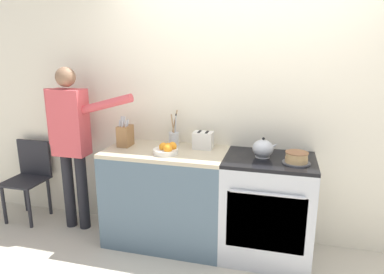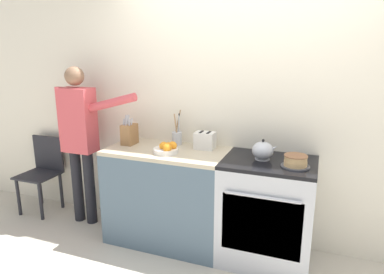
{
  "view_description": "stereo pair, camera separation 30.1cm",
  "coord_description": "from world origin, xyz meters",
  "px_view_note": "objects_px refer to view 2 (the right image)",
  "views": [
    {
      "loc": [
        0.35,
        -2.55,
        1.82
      ],
      "look_at": [
        -0.4,
        0.27,
        1.07
      ],
      "focal_mm": 32.0,
      "sensor_mm": 36.0,
      "label": 1
    },
    {
      "loc": [
        0.64,
        -2.46,
        1.82
      ],
      "look_at": [
        -0.4,
        0.27,
        1.07
      ],
      "focal_mm": 32.0,
      "sensor_mm": 36.0,
      "label": 2
    }
  ],
  "objects_px": {
    "utensil_crock": "(177,137)",
    "toaster": "(205,140)",
    "layer_cake": "(296,161)",
    "stove_range": "(267,211)",
    "person_baker": "(80,133)",
    "dining_chair": "(43,169)",
    "knife_block": "(129,134)",
    "tea_kettle": "(263,151)",
    "fruit_bowl": "(167,148)"
  },
  "relations": [
    {
      "from": "layer_cake",
      "to": "tea_kettle",
      "type": "bearing_deg",
      "value": 159.62
    },
    {
      "from": "knife_block",
      "to": "dining_chair",
      "type": "height_order",
      "value": "knife_block"
    },
    {
      "from": "utensil_crock",
      "to": "stove_range",
      "type": "bearing_deg",
      "value": -12.19
    },
    {
      "from": "stove_range",
      "to": "tea_kettle",
      "type": "height_order",
      "value": "tea_kettle"
    },
    {
      "from": "stove_range",
      "to": "fruit_bowl",
      "type": "bearing_deg",
      "value": -173.38
    },
    {
      "from": "person_baker",
      "to": "knife_block",
      "type": "bearing_deg",
      "value": 3.58
    },
    {
      "from": "stove_range",
      "to": "fruit_bowl",
      "type": "xyz_separation_m",
      "value": [
        -0.89,
        -0.1,
        0.5
      ]
    },
    {
      "from": "stove_range",
      "to": "fruit_bowl",
      "type": "distance_m",
      "value": 1.03
    },
    {
      "from": "knife_block",
      "to": "utensil_crock",
      "type": "height_order",
      "value": "utensil_crock"
    },
    {
      "from": "knife_block",
      "to": "dining_chair",
      "type": "xyz_separation_m",
      "value": [
        -1.21,
        0.07,
        -0.53
      ]
    },
    {
      "from": "tea_kettle",
      "to": "dining_chair",
      "type": "xyz_separation_m",
      "value": [
        -2.51,
        0.09,
        -0.51
      ]
    },
    {
      "from": "tea_kettle",
      "to": "fruit_bowl",
      "type": "xyz_separation_m",
      "value": [
        -0.83,
        -0.13,
        -0.03
      ]
    },
    {
      "from": "layer_cake",
      "to": "dining_chair",
      "type": "relative_size",
      "value": 0.26
    },
    {
      "from": "person_baker",
      "to": "dining_chair",
      "type": "xyz_separation_m",
      "value": [
        -0.64,
        0.1,
        -0.5
      ]
    },
    {
      "from": "layer_cake",
      "to": "fruit_bowl",
      "type": "xyz_separation_m",
      "value": [
        -1.11,
        -0.03,
        -0.0
      ]
    },
    {
      "from": "stove_range",
      "to": "knife_block",
      "type": "height_order",
      "value": "knife_block"
    },
    {
      "from": "layer_cake",
      "to": "dining_chair",
      "type": "bearing_deg",
      "value": 176.05
    },
    {
      "from": "fruit_bowl",
      "to": "knife_block",
      "type": "bearing_deg",
      "value": 162.27
    },
    {
      "from": "fruit_bowl",
      "to": "person_baker",
      "type": "relative_size",
      "value": 0.13
    },
    {
      "from": "layer_cake",
      "to": "person_baker",
      "type": "bearing_deg",
      "value": 177.44
    },
    {
      "from": "stove_range",
      "to": "toaster",
      "type": "height_order",
      "value": "toaster"
    },
    {
      "from": "tea_kettle",
      "to": "toaster",
      "type": "relative_size",
      "value": 1.11
    },
    {
      "from": "toaster",
      "to": "person_baker",
      "type": "distance_m",
      "value": 1.32
    },
    {
      "from": "stove_range",
      "to": "utensil_crock",
      "type": "bearing_deg",
      "value": 167.81
    },
    {
      "from": "stove_range",
      "to": "person_baker",
      "type": "relative_size",
      "value": 0.55
    },
    {
      "from": "person_baker",
      "to": "tea_kettle",
      "type": "bearing_deg",
      "value": 1.06
    },
    {
      "from": "tea_kettle",
      "to": "utensil_crock",
      "type": "relative_size",
      "value": 0.64
    },
    {
      "from": "knife_block",
      "to": "person_baker",
      "type": "distance_m",
      "value": 0.57
    },
    {
      "from": "tea_kettle",
      "to": "knife_block",
      "type": "distance_m",
      "value": 1.3
    },
    {
      "from": "knife_block",
      "to": "toaster",
      "type": "xyz_separation_m",
      "value": [
        0.74,
        0.11,
        -0.02
      ]
    },
    {
      "from": "stove_range",
      "to": "tea_kettle",
      "type": "distance_m",
      "value": 0.54
    },
    {
      "from": "utensil_crock",
      "to": "toaster",
      "type": "bearing_deg",
      "value": -8.14
    },
    {
      "from": "stove_range",
      "to": "utensil_crock",
      "type": "height_order",
      "value": "utensil_crock"
    },
    {
      "from": "toaster",
      "to": "person_baker",
      "type": "height_order",
      "value": "person_baker"
    },
    {
      "from": "layer_cake",
      "to": "toaster",
      "type": "bearing_deg",
      "value": 164.32
    },
    {
      "from": "tea_kettle",
      "to": "utensil_crock",
      "type": "bearing_deg",
      "value": 168.49
    },
    {
      "from": "layer_cake",
      "to": "stove_range",
      "type": "bearing_deg",
      "value": 159.87
    },
    {
      "from": "tea_kettle",
      "to": "fruit_bowl",
      "type": "bearing_deg",
      "value": -171.26
    },
    {
      "from": "layer_cake",
      "to": "knife_block",
      "type": "bearing_deg",
      "value": 175.54
    },
    {
      "from": "stove_range",
      "to": "fruit_bowl",
      "type": "relative_size",
      "value": 4.13
    },
    {
      "from": "tea_kettle",
      "to": "fruit_bowl",
      "type": "relative_size",
      "value": 0.98
    },
    {
      "from": "fruit_bowl",
      "to": "dining_chair",
      "type": "distance_m",
      "value": 1.75
    },
    {
      "from": "layer_cake",
      "to": "dining_chair",
      "type": "xyz_separation_m",
      "value": [
        -2.78,
        0.19,
        -0.48
      ]
    },
    {
      "from": "layer_cake",
      "to": "utensil_crock",
      "type": "distance_m",
      "value": 1.17
    },
    {
      "from": "knife_block",
      "to": "fruit_bowl",
      "type": "xyz_separation_m",
      "value": [
        0.47,
        -0.15,
        -0.06
      ]
    },
    {
      "from": "utensil_crock",
      "to": "fruit_bowl",
      "type": "relative_size",
      "value": 1.53
    },
    {
      "from": "utensil_crock",
      "to": "toaster",
      "type": "relative_size",
      "value": 1.73
    },
    {
      "from": "toaster",
      "to": "utensil_crock",
      "type": "bearing_deg",
      "value": 171.86
    },
    {
      "from": "toaster",
      "to": "person_baker",
      "type": "bearing_deg",
      "value": -173.99
    },
    {
      "from": "layer_cake",
      "to": "fruit_bowl",
      "type": "height_order",
      "value": "fruit_bowl"
    }
  ]
}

